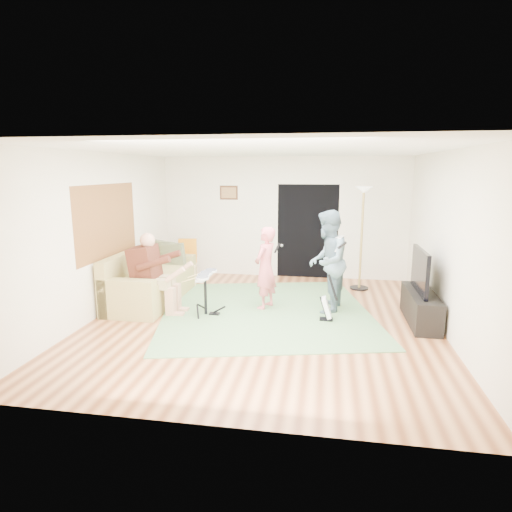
{
  "coord_description": "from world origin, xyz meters",
  "views": [
    {
      "loc": [
        0.97,
        -6.57,
        2.41
      ],
      "look_at": [
        -0.17,
        0.3,
        1.0
      ],
      "focal_mm": 30.0,
      "sensor_mm": 36.0,
      "label": 1
    }
  ],
  "objects": [
    {
      "name": "floor",
      "position": [
        0.0,
        0.0,
        0.0
      ],
      "size": [
        6.0,
        6.0,
        0.0
      ],
      "primitive_type": "plane",
      "color": "brown",
      "rests_on": "ground"
    },
    {
      "name": "walls",
      "position": [
        0.0,
        0.0,
        1.35
      ],
      "size": [
        5.5,
        6.0,
        2.7
      ],
      "primitive_type": null,
      "color": "silver",
      "rests_on": "floor"
    },
    {
      "name": "ceiling",
      "position": [
        0.0,
        0.0,
        2.7
      ],
      "size": [
        6.0,
        6.0,
        0.0
      ],
      "primitive_type": "plane",
      "rotation": [
        3.14,
        0.0,
        0.0
      ],
      "color": "white",
      "rests_on": "walls"
    },
    {
      "name": "window_blinds",
      "position": [
        -2.74,
        0.2,
        1.55
      ],
      "size": [
        0.0,
        2.05,
        2.05
      ],
      "primitive_type": "plane",
      "rotation": [
        1.57,
        0.0,
        1.57
      ],
      "color": "#915A2D",
      "rests_on": "walls"
    },
    {
      "name": "doorway",
      "position": [
        0.55,
        2.99,
        1.05
      ],
      "size": [
        2.1,
        0.0,
        2.1
      ],
      "primitive_type": "plane",
      "rotation": [
        1.57,
        0.0,
        0.0
      ],
      "color": "black",
      "rests_on": "walls"
    },
    {
      "name": "picture_frame",
      "position": [
        -1.25,
        2.99,
        1.9
      ],
      "size": [
        0.42,
        0.03,
        0.32
      ],
      "primitive_type": "cube",
      "color": "#3F2314",
      "rests_on": "walls"
    },
    {
      "name": "area_rug",
      "position": [
        -0.02,
        0.45,
        0.01
      ],
      "size": [
        4.21,
        4.33,
        0.02
      ],
      "primitive_type": "cube",
      "rotation": [
        0.0,
        0.0,
        0.22
      ],
      "color": "#54804E",
      "rests_on": "floor"
    },
    {
      "name": "sofa",
      "position": [
        -2.3,
        0.74,
        0.32
      ],
      "size": [
        0.96,
        2.34,
        0.95
      ],
      "color": "tan",
      "rests_on": "floor"
    },
    {
      "name": "drummer",
      "position": [
        -1.87,
        0.09,
        0.54
      ],
      "size": [
        0.9,
        0.5,
        1.38
      ],
      "color": "#4F2216",
      "rests_on": "sofa"
    },
    {
      "name": "drum_kit",
      "position": [
        -1.0,
        0.09,
        0.32
      ],
      "size": [
        0.4,
        0.72,
        0.74
      ],
      "color": "black",
      "rests_on": "floor"
    },
    {
      "name": "singer",
      "position": [
        -0.06,
        0.62,
        0.73
      ],
      "size": [
        0.51,
        0.62,
        1.45
      ],
      "primitive_type": "imported",
      "rotation": [
        0.0,
        0.0,
        -1.94
      ],
      "color": "#D45C65",
      "rests_on": "floor"
    },
    {
      "name": "microphone",
      "position": [
        0.14,
        0.62,
        1.09
      ],
      "size": [
        0.06,
        0.06,
        0.24
      ],
      "primitive_type": null,
      "color": "black",
      "rests_on": "singer"
    },
    {
      "name": "guitarist",
      "position": [
        1.0,
        0.65,
        0.88
      ],
      "size": [
        0.79,
        0.95,
        1.75
      ],
      "primitive_type": "imported",
      "rotation": [
        0.0,
        0.0,
        -1.73
      ],
      "color": "slate",
      "rests_on": "floor"
    },
    {
      "name": "guitar_held",
      "position": [
        1.2,
        0.65,
        1.19
      ],
      "size": [
        0.26,
        0.61,
        0.26
      ],
      "primitive_type": null,
      "rotation": [
        0.0,
        0.0,
        -0.24
      ],
      "color": "silver",
      "rests_on": "guitarist"
    },
    {
      "name": "guitar_spare",
      "position": [
        1.02,
        0.15,
        0.22
      ],
      "size": [
        0.28,
        0.25,
        0.78
      ],
      "color": "black",
      "rests_on": "floor"
    },
    {
      "name": "torchiere_lamp",
      "position": [
        1.67,
        2.18,
        1.43
      ],
      "size": [
        0.37,
        0.37,
        2.09
      ],
      "color": "black",
      "rests_on": "floor"
    },
    {
      "name": "dining_chair",
      "position": [
        -1.93,
        1.97,
        0.34
      ],
      "size": [
        0.48,
        0.5,
        0.96
      ],
      "rotation": [
        0.0,
        0.0,
        0.2
      ],
      "color": "beige",
      "rests_on": "floor"
    },
    {
      "name": "tv_cabinet",
      "position": [
        2.5,
        0.32,
        0.25
      ],
      "size": [
        0.4,
        1.4,
        0.5
      ],
      "primitive_type": "cube",
      "color": "black",
      "rests_on": "floor"
    },
    {
      "name": "television",
      "position": [
        2.45,
        0.32,
        0.85
      ],
      "size": [
        0.06,
        1.06,
        0.68
      ],
      "primitive_type": "cube",
      "color": "black",
      "rests_on": "tv_cabinet"
    }
  ]
}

